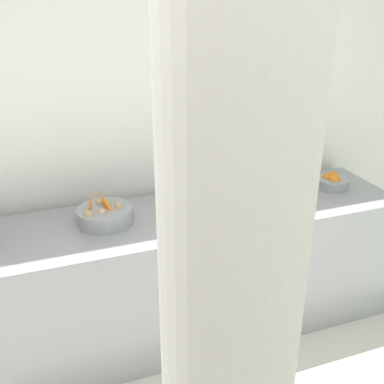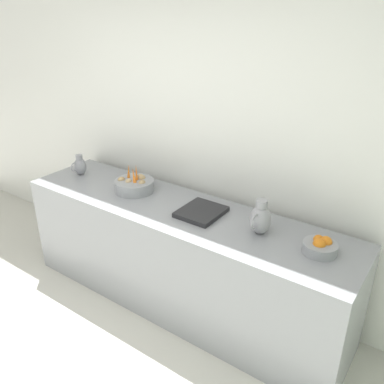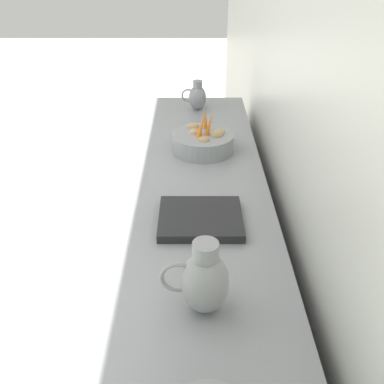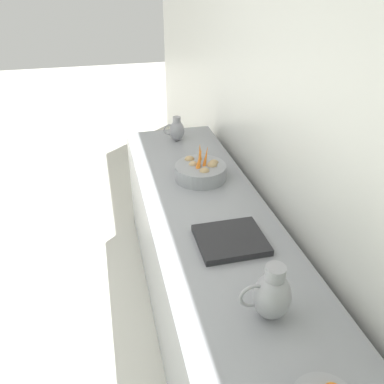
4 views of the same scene
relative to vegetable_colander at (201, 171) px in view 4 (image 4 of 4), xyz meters
name	(u,v)px [view 4 (image 4 of 4)]	position (x,y,z in m)	size (l,w,h in m)	color
tile_wall_left	(370,153)	(-0.41, 1.01, 0.55)	(0.10, 8.68, 3.00)	silver
prep_counter	(213,284)	(0.05, 0.51, -0.50)	(0.70, 2.82, 0.90)	gray
vegetable_colander	(201,171)	(0.00, 0.00, 0.00)	(0.33, 0.33, 0.22)	gray
metal_pitcher_tall	(272,294)	(0.02, 1.18, 0.06)	(0.21, 0.15, 0.25)	#939399
metal_pitcher_short	(177,130)	(0.03, -0.65, 0.03)	(0.16, 0.11, 0.19)	gray
counter_sink_basin	(231,240)	(0.02, 0.70, -0.03)	(0.34, 0.30, 0.04)	#232326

